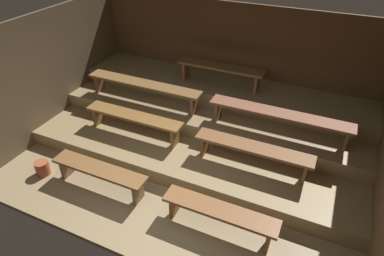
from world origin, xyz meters
TOP-DOWN VIEW (x-y plane):
  - ground at (0.00, 2.02)m, footprint 6.93×4.85m
  - wall_back at (0.00, 4.08)m, footprint 6.93×0.06m
  - wall_left at (-3.09, 2.02)m, footprint 0.06×4.85m
  - platform_lower at (0.00, 2.53)m, footprint 6.13×3.04m
  - platform_middle at (0.00, 3.10)m, footprint 6.13×1.90m
  - platform_upper at (0.00, 3.48)m, footprint 6.13×1.14m
  - bench_floor_left at (-1.06, 0.56)m, footprint 1.71×0.33m
  - bench_floor_right at (1.06, 0.56)m, footprint 1.71×0.33m
  - bench_lower_left at (-1.17, 1.82)m, footprint 1.98×0.33m
  - bench_lower_right at (1.17, 1.82)m, footprint 1.98×0.33m
  - bench_middle_left at (-1.39, 2.58)m, footprint 2.52×0.33m
  - bench_middle_right at (1.39, 2.58)m, footprint 2.52×0.33m
  - bench_upper_center at (-0.04, 3.42)m, footprint 1.81×0.33m
  - pail_floor at (-2.23, 0.41)m, footprint 0.24×0.24m

SIDE VIEW (x-z plane):
  - ground at x=0.00m, z-range -0.08..0.00m
  - pail_floor at x=-2.23m, z-range 0.00..0.26m
  - platform_lower at x=0.00m, z-range 0.00..0.28m
  - bench_floor_left at x=-1.06m, z-range 0.13..0.57m
  - bench_floor_right at x=1.06m, z-range 0.13..0.57m
  - platform_middle at x=0.00m, z-range 0.28..0.56m
  - bench_lower_left at x=-1.17m, z-range 0.42..0.85m
  - bench_lower_right at x=1.17m, z-range 0.42..0.85m
  - platform_upper at x=0.00m, z-range 0.56..0.84m
  - bench_middle_left at x=-1.39m, z-range 0.71..1.14m
  - bench_middle_right at x=1.39m, z-range 0.71..1.14m
  - wall_back at x=0.00m, z-range 0.00..2.39m
  - wall_left at x=-3.09m, z-range 0.00..2.39m
  - bench_upper_center at x=-0.04m, z-range 0.98..1.41m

